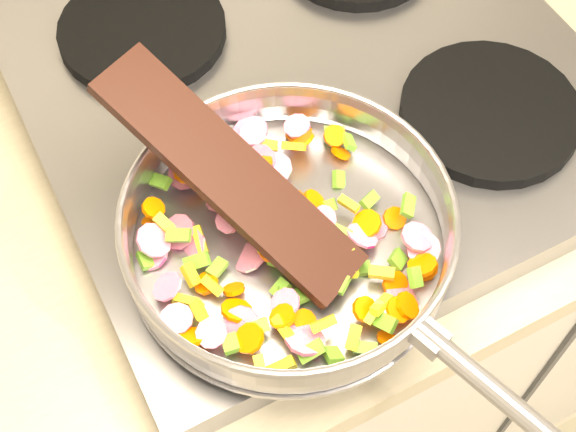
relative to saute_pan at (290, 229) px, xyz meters
name	(u,v)px	position (x,y,z in m)	size (l,w,h in m)	color
cooktop	(309,87)	(0.13, 0.19, -0.07)	(0.60, 0.60, 0.04)	#939399
grate_fl	(251,216)	(-0.01, 0.05, -0.04)	(0.19, 0.19, 0.02)	black
grate_fr	(490,112)	(0.27, 0.05, -0.04)	(0.19, 0.19, 0.02)	black
grate_bl	(142,30)	(-0.01, 0.33, -0.04)	(0.19, 0.19, 0.02)	black
saute_pan	(290,229)	(0.00, 0.00, 0.00)	(0.34, 0.50, 0.06)	#9E9EA5
vegetable_heap	(280,238)	(-0.01, 0.00, -0.01)	(0.27, 0.29, 0.05)	#FB6900
wooden_spatula	(230,175)	(-0.03, 0.05, 0.04)	(0.28, 0.06, 0.01)	black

